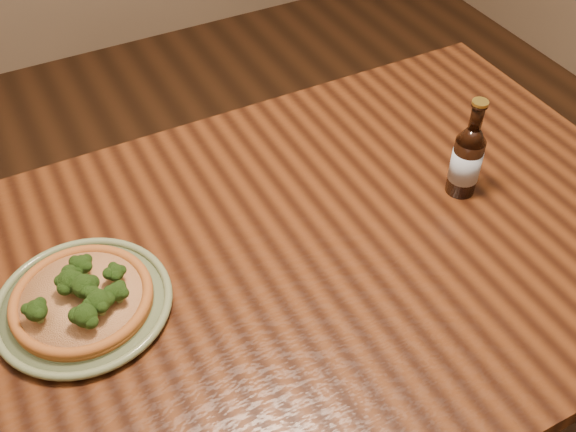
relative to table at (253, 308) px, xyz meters
name	(u,v)px	position (x,y,z in m)	size (l,w,h in m)	color
table	(253,308)	(0.00, 0.00, 0.00)	(1.60, 0.90, 0.75)	#4C2510
plate	(83,304)	(-0.27, 0.06, 0.10)	(0.29, 0.29, 0.02)	#6E7F57
pizza	(82,298)	(-0.27, 0.06, 0.12)	(0.23, 0.23, 0.07)	#AD6227
beer_bottle	(467,160)	(0.45, 0.01, 0.17)	(0.06, 0.06, 0.21)	black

